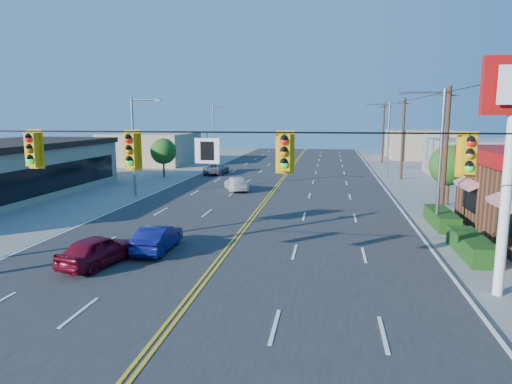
# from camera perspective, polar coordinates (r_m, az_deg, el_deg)

# --- Properties ---
(ground) EXTENTS (160.00, 160.00, 0.00)m
(ground) POSITION_cam_1_polar(r_m,az_deg,el_deg) (15.37, -10.24, -15.57)
(ground) COLOR gray
(ground) RESTS_ON ground
(road) EXTENTS (20.00, 120.00, 0.06)m
(road) POSITION_cam_1_polar(r_m,az_deg,el_deg) (34.06, 0.94, -1.50)
(road) COLOR #2D2D30
(road) RESTS_ON ground
(signal_span) EXTENTS (24.32, 0.34, 9.00)m
(signal_span) POSITION_cam_1_polar(r_m,az_deg,el_deg) (14.08, -11.27, 2.84)
(signal_span) COLOR #47301E
(signal_span) RESTS_ON ground
(kfc_pylon) EXTENTS (2.20, 0.36, 8.50)m
(kfc_pylon) POSITION_cam_1_polar(r_m,az_deg,el_deg) (18.21, 29.38, 6.92)
(kfc_pylon) COLOR white
(kfc_pylon) RESTS_ON ground
(streetlight_se) EXTENTS (2.55, 0.25, 8.00)m
(streetlight_se) POSITION_cam_1_polar(r_m,az_deg,el_deg) (27.83, 21.71, 4.73)
(streetlight_se) COLOR gray
(streetlight_se) RESTS_ON ground
(streetlight_ne) EXTENTS (2.55, 0.25, 8.00)m
(streetlight_ne) POSITION_cam_1_polar(r_m,az_deg,el_deg) (51.50, 16.00, 6.85)
(streetlight_ne) COLOR gray
(streetlight_ne) RESTS_ON ground
(streetlight_sw) EXTENTS (2.55, 0.25, 8.00)m
(streetlight_sw) POSITION_cam_1_polar(r_m,az_deg,el_deg) (38.46, -14.81, 6.17)
(streetlight_sw) COLOR gray
(streetlight_sw) RESTS_ON ground
(streetlight_nw) EXTENTS (2.55, 0.25, 8.00)m
(streetlight_nw) POSITION_cam_1_polar(r_m,az_deg,el_deg) (63.09, -5.16, 7.56)
(streetlight_nw) COLOR gray
(streetlight_nw) RESTS_ON ground
(utility_pole_near) EXTENTS (0.28, 0.28, 8.40)m
(utility_pole_near) POSITION_cam_1_polar(r_m,az_deg,el_deg) (32.06, 22.61, 4.63)
(utility_pole_near) COLOR #47301E
(utility_pole_near) RESTS_ON ground
(utility_pole_mid) EXTENTS (0.28, 0.28, 8.40)m
(utility_pole_mid) POSITION_cam_1_polar(r_m,az_deg,el_deg) (49.71, 17.86, 6.32)
(utility_pole_mid) COLOR #47301E
(utility_pole_mid) RESTS_ON ground
(utility_pole_far) EXTENTS (0.28, 0.28, 8.40)m
(utility_pole_far) POSITION_cam_1_polar(r_m,az_deg,el_deg) (67.55, 15.60, 7.11)
(utility_pole_far) COLOR #47301E
(utility_pole_far) RESTS_ON ground
(tree_kfc_rear) EXTENTS (2.94, 2.94, 4.41)m
(tree_kfc_rear) POSITION_cam_1_polar(r_m,az_deg,el_deg) (36.34, 23.05, 3.07)
(tree_kfc_rear) COLOR #47301E
(tree_kfc_rear) RESTS_ON ground
(tree_west) EXTENTS (2.80, 2.80, 4.20)m
(tree_west) POSITION_cam_1_polar(r_m,az_deg,el_deg) (50.48, -11.51, 5.02)
(tree_west) COLOR #47301E
(tree_west) RESTS_ON ground
(bld_east_mid) EXTENTS (12.00, 10.00, 4.00)m
(bld_east_mid) POSITION_cam_1_polar(r_m,az_deg,el_deg) (56.00, 27.12, 3.78)
(bld_east_mid) COLOR gray
(bld_east_mid) RESTS_ON ground
(bld_west_far) EXTENTS (11.00, 12.00, 4.20)m
(bld_west_far) POSITION_cam_1_polar(r_m,az_deg,el_deg) (66.08, -12.92, 5.35)
(bld_west_far) COLOR tan
(bld_west_far) RESTS_ON ground
(bld_east_far) EXTENTS (10.00, 10.00, 4.40)m
(bld_east_far) POSITION_cam_1_polar(r_m,az_deg,el_deg) (76.56, 19.97, 5.61)
(bld_east_far) COLOR tan
(bld_east_far) RESTS_ON ground
(car_magenta) EXTENTS (2.55, 4.22, 1.34)m
(car_magenta) POSITION_cam_1_polar(r_m,az_deg,el_deg) (21.11, -19.09, -7.03)
(car_magenta) COLOR maroon
(car_magenta) RESTS_ON ground
(car_blue) EXTENTS (1.41, 3.85, 1.26)m
(car_blue) POSITION_cam_1_polar(r_m,az_deg,el_deg) (22.57, -12.19, -5.78)
(car_blue) COLOR #0F135A
(car_blue) RESTS_ON ground
(car_white) EXTENTS (3.13, 4.52, 1.22)m
(car_white) POSITION_cam_1_polar(r_m,az_deg,el_deg) (40.15, -2.46, 0.99)
(car_white) COLOR silver
(car_white) RESTS_ON ground
(car_silver) EXTENTS (2.25, 4.52, 1.23)m
(car_silver) POSITION_cam_1_polar(r_m,az_deg,el_deg) (51.77, -4.96, 2.85)
(car_silver) COLOR gray
(car_silver) RESTS_ON ground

